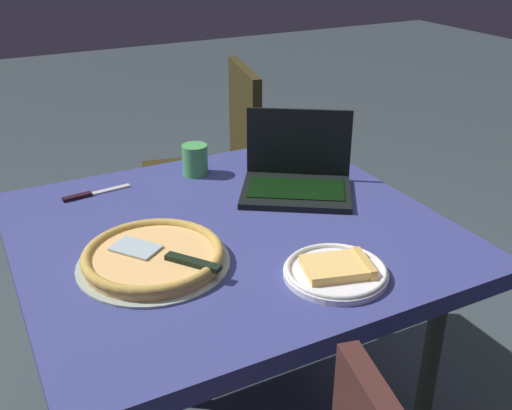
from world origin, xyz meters
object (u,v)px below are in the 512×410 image
object	(u,v)px
laptop	(297,176)
chair_far	(217,162)
pizza_tray	(153,257)
table_knife	(90,194)
pizza_plate	(336,271)
drink_cup	(195,159)
dining_table	(231,247)

from	to	relation	value
laptop	chair_far	bearing A→B (deg)	-95.93
pizza_tray	table_knife	size ratio (longest dim) A/B	1.77
laptop	table_knife	xyz separation A→B (m)	(0.55, -0.24, -0.04)
pizza_plate	table_knife	bearing A→B (deg)	-60.33
pizza_tray	table_knife	xyz separation A→B (m)	(0.04, -0.45, -0.02)
laptop	drink_cup	size ratio (longest dim) A/B	4.08
dining_table	pizza_tray	xyz separation A→B (m)	(0.24, 0.09, 0.08)
dining_table	table_knife	distance (m)	0.46
dining_table	drink_cup	xyz separation A→B (m)	(-0.05, -0.37, 0.11)
pizza_plate	pizza_tray	world-z (taller)	pizza_tray
dining_table	laptop	size ratio (longest dim) A/B	2.73
table_knife	chair_far	world-z (taller)	chair_far
dining_table	laptop	distance (m)	0.32
table_knife	drink_cup	distance (m)	0.33
pizza_plate	table_knife	world-z (taller)	pizza_plate
table_knife	chair_far	xyz separation A→B (m)	(-0.63, -0.53, -0.21)
drink_cup	chair_far	world-z (taller)	chair_far
table_knife	drink_cup	world-z (taller)	drink_cup
dining_table	drink_cup	world-z (taller)	drink_cup
dining_table	pizza_tray	size ratio (longest dim) A/B	3.01
pizza_tray	table_knife	bearing A→B (deg)	-84.57
pizza_plate	chair_far	world-z (taller)	chair_far
pizza_plate	table_knife	size ratio (longest dim) A/B	1.17
dining_table	pizza_plate	distance (m)	0.35
laptop	table_knife	bearing A→B (deg)	-23.49
laptop	table_knife	size ratio (longest dim) A/B	1.95
dining_table	pizza_plate	bearing A→B (deg)	108.96
dining_table	pizza_tray	distance (m)	0.26
pizza_plate	pizza_tray	bearing A→B (deg)	-34.25
laptop	pizza_plate	size ratio (longest dim) A/B	1.66
laptop	dining_table	bearing A→B (deg)	24.03
dining_table	chair_far	bearing A→B (deg)	-111.63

